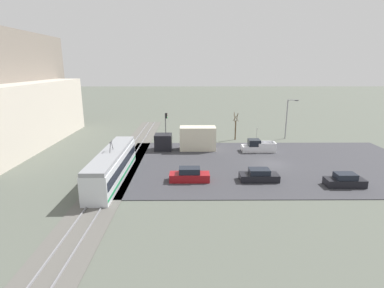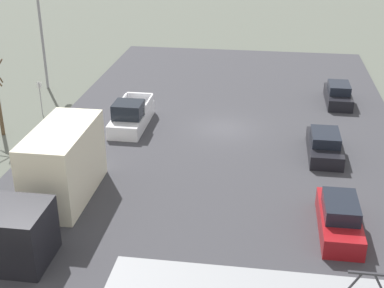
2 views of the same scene
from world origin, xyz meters
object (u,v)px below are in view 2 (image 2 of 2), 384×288
Objects in this scene: sedan_car_1 at (338,95)px; no_parking_sign at (40,95)px; box_truck at (54,178)px; pickup_truck at (131,116)px; sedan_car_2 at (324,145)px; sedan_car_0 at (339,218)px; street_lamp_near_crossing at (43,35)px.

sedan_car_1 is 21.56m from no_parking_sign.
no_parking_sign is (20.88, 5.33, 0.78)m from sedan_car_1.
box_truck is 10.82m from pickup_truck.
box_truck is at bearing -148.74° from sedan_car_2.
street_lamp_near_crossing is (21.11, -17.92, 3.49)m from sedan_car_0.
sedan_car_2 is at bearing 168.19° from pickup_truck.
sedan_car_0 reaches higher than sedan_car_2.
sedan_car_2 is at bearing 155.04° from street_lamp_near_crossing.
pickup_truck is at bearing -95.46° from box_truck.
street_lamp_near_crossing reaches higher than sedan_car_1.
pickup_truck reaches higher than sedan_car_0.
sedan_car_1 reaches higher than sedan_car_2.
sedan_car_1 is at bearing 178.43° from street_lamp_near_crossing.
pickup_truck is 1.16× the size of sedan_car_2.
sedan_car_1 is (-15.12, -17.33, -1.09)m from box_truck.
no_parking_sign is at bearing -64.36° from box_truck.
pickup_truck is 2.15× the size of no_parking_sign.
sedan_car_0 is 0.64× the size of street_lamp_near_crossing.
pickup_truck reaches higher than sedan_car_1.
box_truck is 2.25× the size of sedan_car_1.
no_parking_sign reaches higher than sedan_car_1.
sedan_car_1 is 0.59× the size of street_lamp_near_crossing.
sedan_car_0 is at bearing -179.87° from box_truck.
pickup_truck is 1.22× the size of sedan_car_1.
street_lamp_near_crossing is (22.80, -0.63, 3.53)m from sedan_car_1.
pickup_truck is 0.72× the size of street_lamp_near_crossing.
no_parking_sign reaches higher than pickup_truck.
street_lamp_near_crossing is at bearing -72.08° from no_parking_sign.
sedan_car_1 is (-1.69, -17.30, -0.05)m from sedan_car_0.
no_parking_sign is (-1.92, 5.95, -2.76)m from street_lamp_near_crossing.
pickup_truck is at bearing 169.35° from no_parking_sign.
no_parking_sign is at bearing 148.04° from sedan_car_0.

